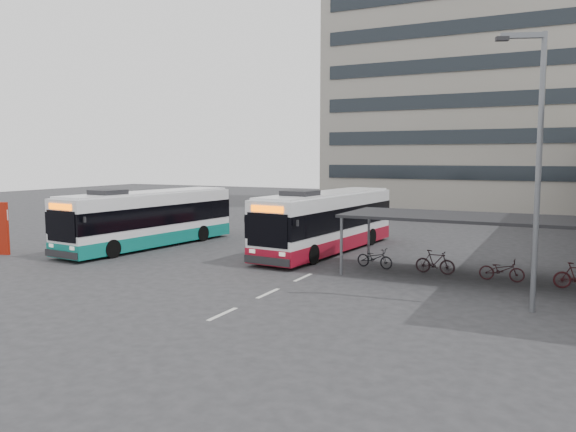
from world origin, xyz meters
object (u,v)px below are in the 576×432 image
at_px(bus_main, 327,222).
at_px(pedestrian, 175,229).
at_px(lamp_post, 535,155).
at_px(bus_teal, 149,219).

distance_m(bus_main, pedestrian, 8.56).
bearing_deg(bus_main, lamp_post, -32.28).
bearing_deg(pedestrian, bus_teal, 166.92).
bearing_deg(bus_teal, bus_main, 23.29).
xyz_separation_m(bus_main, lamp_post, (10.18, -7.81, 3.41)).
xyz_separation_m(bus_main, bus_teal, (-9.33, -2.90, -0.03)).
height_order(bus_main, pedestrian, bus_main).
distance_m(pedestrian, lamp_post, 19.80).
bearing_deg(lamp_post, bus_main, 121.59).
bearing_deg(pedestrian, lamp_post, -72.91).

